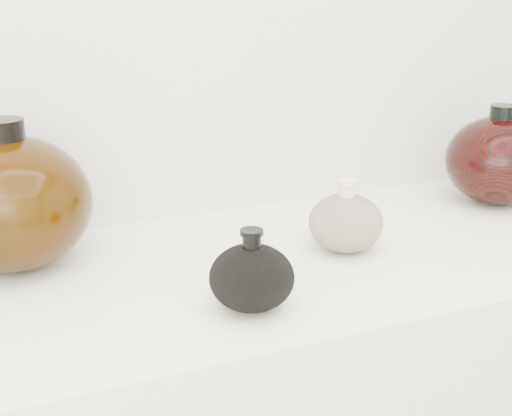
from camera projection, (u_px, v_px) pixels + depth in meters
name	position (u px, v px, depth m)	size (l,w,h in m)	color
black_gourd_vase	(252.00, 277.00, 0.92)	(0.13, 0.13, 0.11)	black
cream_gourd_vase	(346.00, 222.00, 1.11)	(0.14, 0.14, 0.12)	beige
left_round_pot	(12.00, 203.00, 1.04)	(0.28, 0.28, 0.22)	black
right_round_pot	(498.00, 160.00, 1.33)	(0.21, 0.21, 0.19)	black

